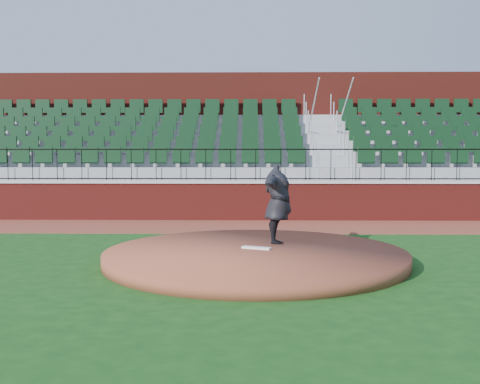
% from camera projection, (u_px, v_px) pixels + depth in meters
% --- Properties ---
extents(ground, '(90.00, 90.00, 0.00)m').
position_uv_depth(ground, '(239.00, 261.00, 11.55)').
color(ground, '#144112').
rests_on(ground, ground).
extents(warning_track, '(34.00, 3.20, 0.01)m').
position_uv_depth(warning_track, '(242.00, 226.00, 16.94)').
color(warning_track, brown).
rests_on(warning_track, ground).
extents(field_wall, '(34.00, 0.35, 1.20)m').
position_uv_depth(field_wall, '(243.00, 202.00, 18.49)').
color(field_wall, maroon).
rests_on(field_wall, ground).
extents(wall_cap, '(34.00, 0.45, 0.10)m').
position_uv_depth(wall_cap, '(243.00, 182.00, 18.45)').
color(wall_cap, '#B7B7B7').
rests_on(wall_cap, field_wall).
extents(wall_railing, '(34.00, 0.05, 1.00)m').
position_uv_depth(wall_railing, '(243.00, 165.00, 18.41)').
color(wall_railing, black).
rests_on(wall_railing, wall_cap).
extents(seating_stands, '(34.00, 5.10, 4.60)m').
position_uv_depth(seating_stands, '(244.00, 150.00, 21.09)').
color(seating_stands, gray).
rests_on(seating_stands, ground).
extents(concourse_wall, '(34.00, 0.50, 5.50)m').
position_uv_depth(concourse_wall, '(245.00, 139.00, 23.86)').
color(concourse_wall, maroon).
rests_on(concourse_wall, ground).
extents(pitchers_mound, '(6.02, 6.02, 0.25)m').
position_uv_depth(pitchers_mound, '(255.00, 256.00, 11.38)').
color(pitchers_mound, brown).
rests_on(pitchers_mound, ground).
extents(pitching_rubber, '(0.61, 0.36, 0.04)m').
position_uv_depth(pitching_rubber, '(256.00, 248.00, 11.52)').
color(pitching_rubber, white).
rests_on(pitching_rubber, pitchers_mound).
extents(pitcher, '(0.89, 2.16, 1.71)m').
position_uv_depth(pitcher, '(278.00, 204.00, 12.13)').
color(pitcher, black).
rests_on(pitcher, pitchers_mound).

